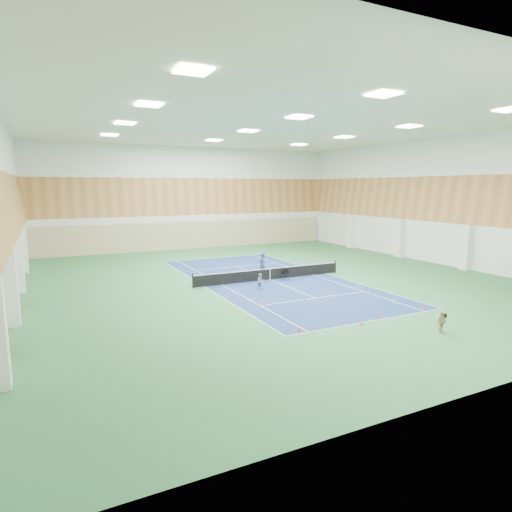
{
  "coord_description": "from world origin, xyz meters",
  "views": [
    {
      "loc": [
        -15.78,
        -29.38,
        7.31
      ],
      "look_at": [
        -1.2,
        0.08,
        2.0
      ],
      "focal_mm": 30.0,
      "sensor_mm": 36.0,
      "label": 1
    }
  ],
  "objects_px": {
    "tennis_net": "(270,273)",
    "ball_cart": "(285,275)",
    "child_court": "(261,281)",
    "coach": "(262,264)",
    "child_apron": "(442,322)"
  },
  "relations": [
    {
      "from": "tennis_net",
      "to": "ball_cart",
      "type": "xyz_separation_m",
      "value": [
        0.91,
        -0.86,
        -0.12
      ]
    },
    {
      "from": "child_court",
      "to": "coach",
      "type": "bearing_deg",
      "value": 58.96
    },
    {
      "from": "coach",
      "to": "child_court",
      "type": "bearing_deg",
      "value": 37.24
    },
    {
      "from": "tennis_net",
      "to": "child_court",
      "type": "relative_size",
      "value": 10.66
    },
    {
      "from": "child_apron",
      "to": "ball_cart",
      "type": "relative_size",
      "value": 1.25
    },
    {
      "from": "coach",
      "to": "ball_cart",
      "type": "bearing_deg",
      "value": 76.24
    },
    {
      "from": "coach",
      "to": "child_court",
      "type": "height_order",
      "value": "coach"
    },
    {
      "from": "child_court",
      "to": "ball_cart",
      "type": "distance_m",
      "value": 3.53
    },
    {
      "from": "coach",
      "to": "child_apron",
      "type": "height_order",
      "value": "coach"
    },
    {
      "from": "tennis_net",
      "to": "child_court",
      "type": "height_order",
      "value": "child_court"
    },
    {
      "from": "tennis_net",
      "to": "child_apron",
      "type": "xyz_separation_m",
      "value": [
        1.89,
        -14.9,
        -0.01
      ]
    },
    {
      "from": "child_apron",
      "to": "coach",
      "type": "bearing_deg",
      "value": 93.39
    },
    {
      "from": "ball_cart",
      "to": "child_court",
      "type": "bearing_deg",
      "value": -143.2
    },
    {
      "from": "tennis_net",
      "to": "child_apron",
      "type": "bearing_deg",
      "value": -82.79
    },
    {
      "from": "tennis_net",
      "to": "coach",
      "type": "xyz_separation_m",
      "value": [
        0.37,
        2.05,
        0.38
      ]
    }
  ]
}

